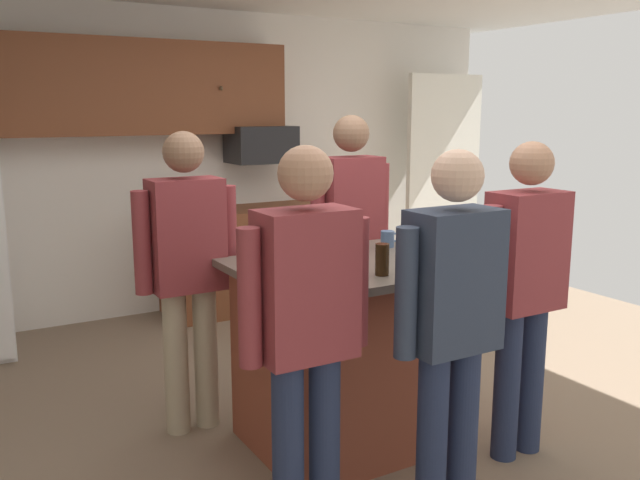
{
  "coord_description": "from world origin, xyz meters",
  "views": [
    {
      "loc": [
        -1.97,
        -2.96,
        1.76
      ],
      "look_at": [
        -0.14,
        0.2,
        1.05
      ],
      "focal_mm": 38.09,
      "sensor_mm": 36.0,
      "label": 1
    }
  ],
  "objects_px": {
    "person_guest_by_door": "(525,281)",
    "mug_ceramic_white": "(309,245)",
    "glass_dark_ale": "(382,260)",
    "kitchen_island": "(349,353)",
    "person_host_foreground": "(306,322)",
    "mug_blue_stoneware": "(388,239)",
    "glass_short_whisky": "(434,252)",
    "glass_stout_tall": "(358,237)",
    "person_elder_center": "(188,263)",
    "person_guest_left": "(350,231)",
    "person_guest_right": "(452,316)",
    "microwave_over_range": "(261,145)"
  },
  "relations": [
    {
      "from": "kitchen_island",
      "to": "person_guest_by_door",
      "type": "height_order",
      "value": "person_guest_by_door"
    },
    {
      "from": "kitchen_island",
      "to": "glass_dark_ale",
      "type": "distance_m",
      "value": 0.63
    },
    {
      "from": "mug_ceramic_white",
      "to": "glass_short_whisky",
      "type": "bearing_deg",
      "value": -53.96
    },
    {
      "from": "person_host_foreground",
      "to": "person_elder_center",
      "type": "xyz_separation_m",
      "value": [
        -0.07,
        1.18,
        0.01
      ]
    },
    {
      "from": "microwave_over_range",
      "to": "glass_dark_ale",
      "type": "height_order",
      "value": "microwave_over_range"
    },
    {
      "from": "microwave_over_range",
      "to": "mug_ceramic_white",
      "type": "relative_size",
      "value": 4.19
    },
    {
      "from": "person_host_foreground",
      "to": "person_guest_left",
      "type": "xyz_separation_m",
      "value": [
        1.06,
        1.33,
        0.06
      ]
    },
    {
      "from": "person_guest_right",
      "to": "glass_stout_tall",
      "type": "bearing_deg",
      "value": -11.16
    },
    {
      "from": "glass_dark_ale",
      "to": "kitchen_island",
      "type": "bearing_deg",
      "value": 89.37
    },
    {
      "from": "person_guest_left",
      "to": "person_guest_right",
      "type": "distance_m",
      "value": 1.6
    },
    {
      "from": "person_guest_right",
      "to": "mug_blue_stoneware",
      "type": "xyz_separation_m",
      "value": [
        0.44,
        1.06,
        0.11
      ]
    },
    {
      "from": "kitchen_island",
      "to": "person_elder_center",
      "type": "xyz_separation_m",
      "value": [
        -0.67,
        0.56,
        0.45
      ]
    },
    {
      "from": "person_guest_left",
      "to": "mug_ceramic_white",
      "type": "height_order",
      "value": "person_guest_left"
    },
    {
      "from": "mug_ceramic_white",
      "to": "person_guest_left",
      "type": "bearing_deg",
      "value": 37.38
    },
    {
      "from": "person_elder_center",
      "to": "kitchen_island",
      "type": "bearing_deg",
      "value": 0.0
    },
    {
      "from": "person_host_foreground",
      "to": "glass_stout_tall",
      "type": "height_order",
      "value": "person_host_foreground"
    },
    {
      "from": "person_elder_center",
      "to": "person_guest_left",
      "type": "height_order",
      "value": "person_guest_left"
    },
    {
      "from": "microwave_over_range",
      "to": "person_guest_left",
      "type": "height_order",
      "value": "person_guest_left"
    },
    {
      "from": "person_host_foreground",
      "to": "mug_blue_stoneware",
      "type": "bearing_deg",
      "value": -5.65
    },
    {
      "from": "person_host_foreground",
      "to": "person_guest_right",
      "type": "bearing_deg",
      "value": -64.62
    },
    {
      "from": "glass_dark_ale",
      "to": "mug_blue_stoneware",
      "type": "distance_m",
      "value": 0.68
    },
    {
      "from": "kitchen_island",
      "to": "mug_blue_stoneware",
      "type": "distance_m",
      "value": 0.72
    },
    {
      "from": "mug_blue_stoneware",
      "to": "person_elder_center",
      "type": "bearing_deg",
      "value": 163.76
    },
    {
      "from": "glass_stout_tall",
      "to": "person_elder_center",
      "type": "bearing_deg",
      "value": 160.49
    },
    {
      "from": "kitchen_island",
      "to": "glass_dark_ale",
      "type": "relative_size",
      "value": 7.52
    },
    {
      "from": "microwave_over_range",
      "to": "mug_ceramic_white",
      "type": "height_order",
      "value": "microwave_over_range"
    },
    {
      "from": "glass_dark_ale",
      "to": "person_guest_by_door",
      "type": "bearing_deg",
      "value": -20.83
    },
    {
      "from": "person_elder_center",
      "to": "person_guest_by_door",
      "type": "relative_size",
      "value": 1.02
    },
    {
      "from": "glass_short_whisky",
      "to": "glass_dark_ale",
      "type": "bearing_deg",
      "value": -173.36
    },
    {
      "from": "person_guest_by_door",
      "to": "person_guest_left",
      "type": "bearing_deg",
      "value": -41.0
    },
    {
      "from": "person_host_foreground",
      "to": "person_elder_center",
      "type": "relative_size",
      "value": 0.99
    },
    {
      "from": "person_guest_by_door",
      "to": "kitchen_island",
      "type": "bearing_deg",
      "value": 0.0
    },
    {
      "from": "person_elder_center",
      "to": "mug_ceramic_white",
      "type": "height_order",
      "value": "person_elder_center"
    },
    {
      "from": "glass_short_whisky",
      "to": "microwave_over_range",
      "type": "bearing_deg",
      "value": 82.14
    },
    {
      "from": "kitchen_island",
      "to": "person_guest_by_door",
      "type": "xyz_separation_m",
      "value": [
        0.68,
        -0.55,
        0.42
      ]
    },
    {
      "from": "person_guest_by_door",
      "to": "mug_ceramic_white",
      "type": "relative_size",
      "value": 12.02
    },
    {
      "from": "glass_short_whisky",
      "to": "glass_stout_tall",
      "type": "bearing_deg",
      "value": 104.42
    },
    {
      "from": "person_host_foreground",
      "to": "person_elder_center",
      "type": "height_order",
      "value": "person_elder_center"
    },
    {
      "from": "person_guest_right",
      "to": "glass_stout_tall",
      "type": "height_order",
      "value": "person_guest_right"
    },
    {
      "from": "person_elder_center",
      "to": "person_guest_by_door",
      "type": "bearing_deg",
      "value": 0.43
    },
    {
      "from": "kitchen_island",
      "to": "person_guest_left",
      "type": "height_order",
      "value": "person_guest_left"
    },
    {
      "from": "glass_stout_tall",
      "to": "glass_short_whisky",
      "type": "bearing_deg",
      "value": -75.58
    },
    {
      "from": "mug_blue_stoneware",
      "to": "glass_dark_ale",
      "type": "bearing_deg",
      "value": -128.13
    },
    {
      "from": "glass_short_whisky",
      "to": "mug_blue_stoneware",
      "type": "relative_size",
      "value": 1.12
    },
    {
      "from": "kitchen_island",
      "to": "person_host_foreground",
      "type": "bearing_deg",
      "value": -133.96
    },
    {
      "from": "mug_blue_stoneware",
      "to": "glass_stout_tall",
      "type": "bearing_deg",
      "value": 179.16
    },
    {
      "from": "person_elder_center",
      "to": "microwave_over_range",
      "type": "bearing_deg",
      "value": 95.4
    },
    {
      "from": "microwave_over_range",
      "to": "person_host_foreground",
      "type": "height_order",
      "value": "person_host_foreground"
    },
    {
      "from": "mug_ceramic_white",
      "to": "glass_stout_tall",
      "type": "relative_size",
      "value": 0.87
    },
    {
      "from": "person_guest_right",
      "to": "mug_ceramic_white",
      "type": "bearing_deg",
      "value": 3.56
    }
  ]
}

